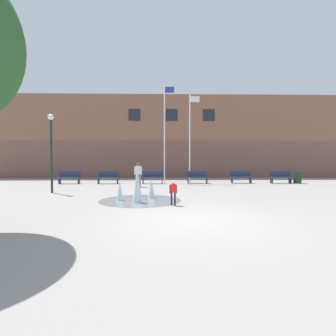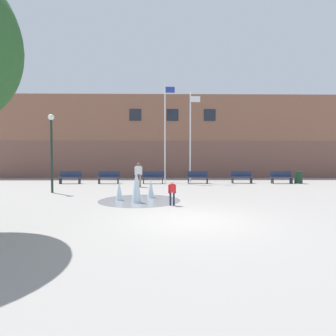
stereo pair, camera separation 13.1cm
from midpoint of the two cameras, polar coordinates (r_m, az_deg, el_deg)
ground_plane at (r=8.11m, az=5.37°, el=-11.25°), size 100.00×100.00×0.00m
library_building at (r=27.85m, az=0.94°, el=6.41°), size 36.00×6.05×7.90m
splash_fountain at (r=11.60m, az=-6.44°, el=-4.68°), size 3.64×3.64×1.48m
park_bench_far_left at (r=20.67m, az=-20.33°, el=-1.87°), size 1.60×0.44×0.91m
park_bench_left_of_flagpoles at (r=19.88m, az=-12.59°, el=-1.95°), size 1.60×0.44×0.91m
park_bench_under_left_flagpole at (r=19.41m, az=-3.09°, el=-2.00°), size 1.60×0.44×0.91m
park_bench_under_right_flagpole at (r=19.65m, az=6.67°, el=-1.96°), size 1.60×0.44×0.91m
park_bench_near_trashcan at (r=20.46m, az=15.90°, el=-1.86°), size 1.60×0.44×0.91m
park_bench_far_right at (r=21.25m, az=23.61°, el=-1.81°), size 1.60×0.44×0.91m
adult_near_bench at (r=17.23m, az=-6.24°, el=-1.02°), size 0.50×0.21×1.59m
child_with_pink_shirt at (r=10.43m, az=1.27°, el=-5.02°), size 0.31×0.19×0.99m
flagpole_left at (r=20.33m, az=-0.40°, el=8.46°), size 0.80×0.10×7.74m
flagpole_right at (r=20.40m, az=5.14°, el=7.41°), size 0.80×0.10×7.04m
lamp_post_left_lane at (r=15.53m, az=-23.81°, el=5.16°), size 0.32×0.32×4.25m
trash_can at (r=21.83m, az=26.68°, el=-1.84°), size 0.56×0.56×0.90m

